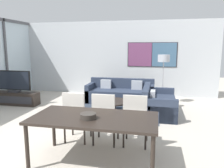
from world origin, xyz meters
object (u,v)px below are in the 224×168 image
coffee_table (113,104)px  fruit_bowl (88,116)px  tv_console (15,98)px  dining_chair_centre (105,117)px  dining_chair_left (76,115)px  television (14,81)px  floor_lamp (164,62)px  dining_table (94,121)px  sofa_side (156,104)px  dining_chair_right (135,118)px  sofa_main (121,94)px

coffee_table → fruit_bowl: fruit_bowl is taller
tv_console → dining_chair_centre: size_ratio=1.56×
coffee_table → dining_chair_left: (-0.31, -2.00, 0.29)m
television → floor_lamp: 4.79m
coffee_table → dining_table: 2.73m
sofa_side → dining_chair_left: size_ratio=1.64×
television → dining_chair_right: size_ratio=1.17×
tv_console → dining_chair_right: (4.09, -2.19, 0.34)m
sofa_main → dining_chair_left: 3.33m
television → fruit_bowl: size_ratio=4.69×
television → dining_chair_left: (2.95, -2.23, -0.21)m
dining_chair_centre → dining_chair_right: (0.57, 0.03, 0.00)m
sofa_main → floor_lamp: floor_lamp is taller
sofa_side → coffee_table: (-1.20, -0.17, -0.00)m
fruit_bowl → tv_console: bearing=138.9°
sofa_side → fruit_bowl: size_ratio=6.61×
sofa_side → dining_chair_left: 2.66m
sofa_main → dining_chair_right: size_ratio=2.22×
sofa_side → dining_chair_centre: dining_chair_centre is taller
tv_console → sofa_main: (3.26, 1.07, 0.06)m
coffee_table → dining_table: bearing=-84.5°
tv_console → dining_chair_right: size_ratio=1.56×
dining_table → fruit_bowl: (-0.06, -0.11, 0.11)m
sofa_side → fruit_bowl: (-1.00, -2.96, 0.55)m
tv_console → television: (-0.00, 0.00, 0.55)m
dining_chair_centre → tv_console: bearing=147.7°
dining_table → floor_lamp: bearing=74.2°
tv_console → floor_lamp: (4.64, 1.02, 1.17)m
television → fruit_bowl: bearing=-41.1°
tv_console → television: television is taller
dining_chair_centre → floor_lamp: floor_lamp is taller
tv_console → sofa_side: sofa_side is taller
dining_chair_right → fruit_bowl: dining_chair_right is taller
sofa_main → fruit_bowl: bearing=-87.3°
dining_table → dining_chair_right: bearing=51.7°
sofa_main → dining_chair_right: (0.83, -3.27, 0.28)m
tv_console → coffee_table: 3.27m
sofa_side → floor_lamp: floor_lamp is taller
coffee_table → floor_lamp: (1.37, 1.25, 1.11)m
dining_chair_right → fruit_bowl: size_ratio=4.02×
tv_console → fruit_bowl: 4.63m
tv_console → dining_chair_left: 3.71m
dining_chair_left → tv_console: bearing=143.0°
fruit_bowl → coffee_table: bearing=94.0°
dining_chair_centre → dining_chair_right: 0.57m
tv_console → television: bearing=90.0°
sofa_side → fruit_bowl: fruit_bowl is taller
coffee_table → dining_chair_left: 2.04m
sofa_main → dining_chair_right: dining_chair_right is taller
television → floor_lamp: (4.64, 1.02, 0.62)m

